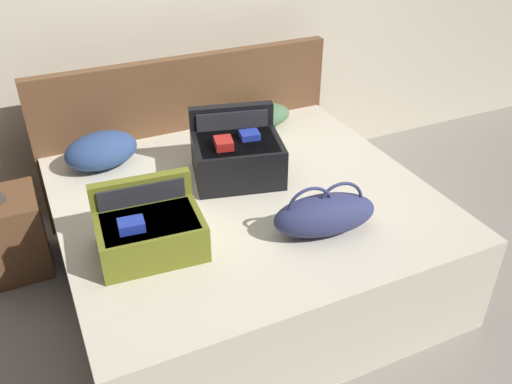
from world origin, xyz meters
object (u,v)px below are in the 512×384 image
at_px(hard_case_large, 237,155).
at_px(pillow_near_headboard, 101,150).
at_px(nightstand, 5,236).
at_px(bed, 246,237).
at_px(hard_case_medium, 150,230).
at_px(pillow_center_head, 253,117).
at_px(duffel_bag, 325,214).

xyz_separation_m(hard_case_large, pillow_near_headboard, (-0.68, 0.44, -0.04)).
height_order(hard_case_large, nightstand, hard_case_large).
distance_m(bed, hard_case_medium, 0.75).
height_order(hard_case_medium, nightstand, hard_case_medium).
height_order(bed, pillow_center_head, pillow_center_head).
relative_size(hard_case_large, pillow_near_headboard, 1.32).
xyz_separation_m(bed, hard_case_medium, (-0.59, -0.25, 0.40)).
bearing_deg(hard_case_large, pillow_near_headboard, 160.07).
bearing_deg(bed, duffel_bag, -65.24).
bearing_deg(bed, pillow_center_head, 62.49).
height_order(bed, nightstand, bed).
distance_m(hard_case_large, duffel_bag, 0.69).
height_order(duffel_bag, pillow_center_head, duffel_bag).
height_order(bed, hard_case_large, hard_case_large).
relative_size(hard_case_medium, duffel_bag, 0.93).
bearing_deg(hard_case_medium, nightstand, 131.14).
xyz_separation_m(hard_case_medium, pillow_center_head, (0.98, 0.99, -0.03)).
distance_m(hard_case_large, nightstand, 1.45).
bearing_deg(nightstand, hard_case_medium, -53.41).
bearing_deg(hard_case_large, pillow_center_head, 70.59).
distance_m(bed, duffel_bag, 0.64).
distance_m(hard_case_large, pillow_near_headboard, 0.81).
bearing_deg(bed, hard_case_medium, -157.41).
distance_m(hard_case_medium, nightstand, 1.20).
bearing_deg(pillow_center_head, hard_case_large, -122.82).
bearing_deg(bed, pillow_near_headboard, 134.02).
height_order(duffel_bag, nightstand, duffel_bag).
height_order(bed, hard_case_medium, hard_case_medium).
height_order(pillow_near_headboard, pillow_center_head, pillow_near_headboard).
bearing_deg(bed, nightstand, 152.50).
bearing_deg(pillow_center_head, pillow_near_headboard, -175.03).
distance_m(hard_case_large, hard_case_medium, 0.78).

